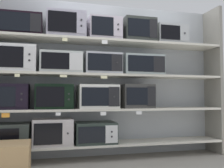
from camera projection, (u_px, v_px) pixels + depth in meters
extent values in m
cube|color=#9EA3A8|center=(108.00, 79.00, 3.72)|extent=(3.33, 0.04, 2.16)
cube|color=gray|center=(213.00, 80.00, 3.91)|extent=(0.05, 0.40, 2.16)
cube|color=beige|center=(112.00, 143.00, 3.46)|extent=(3.13, 0.40, 0.03)
cube|color=#2D342F|center=(11.00, 135.00, 3.15)|extent=(0.45, 0.41, 0.29)
cube|color=black|center=(4.00, 138.00, 2.93)|extent=(0.32, 0.01, 0.20)
cube|color=#2D342F|center=(24.00, 137.00, 2.99)|extent=(0.10, 0.01, 0.23)
cube|color=#BEB6B5|center=(53.00, 132.00, 3.27)|extent=(0.49, 0.38, 0.33)
cube|color=black|center=(48.00, 134.00, 3.07)|extent=(0.33, 0.01, 0.25)
cube|color=#BEB6B5|center=(68.00, 133.00, 3.13)|extent=(0.13, 0.01, 0.27)
cylinder|color=#262628|center=(68.00, 133.00, 3.12)|extent=(0.02, 0.01, 0.02)
cube|color=#26312C|center=(95.00, 133.00, 3.41)|extent=(0.54, 0.39, 0.28)
cube|color=black|center=(92.00, 135.00, 3.20)|extent=(0.34, 0.01, 0.20)
cube|color=silver|center=(112.00, 134.00, 3.26)|extent=(0.16, 0.01, 0.22)
cylinder|color=#262628|center=(112.00, 137.00, 3.25)|extent=(0.02, 0.01, 0.02)
cylinder|color=#262628|center=(112.00, 132.00, 3.25)|extent=(0.02, 0.01, 0.02)
cube|color=beige|center=(112.00, 109.00, 3.48)|extent=(3.13, 0.40, 0.03)
cube|color=black|center=(11.00, 97.00, 3.17)|extent=(0.43, 0.36, 0.31)
cube|color=black|center=(3.00, 97.00, 2.97)|extent=(0.27, 0.01, 0.23)
cube|color=black|center=(22.00, 97.00, 3.02)|extent=(0.13, 0.01, 0.25)
cylinder|color=#262628|center=(21.00, 100.00, 3.01)|extent=(0.02, 0.01, 0.02)
cylinder|color=#262628|center=(21.00, 94.00, 3.02)|extent=(0.02, 0.01, 0.02)
cube|color=black|center=(54.00, 97.00, 3.30)|extent=(0.47, 0.38, 0.31)
cube|color=black|center=(50.00, 97.00, 3.10)|extent=(0.33, 0.01, 0.24)
cube|color=black|center=(69.00, 97.00, 3.16)|extent=(0.11, 0.01, 0.25)
cylinder|color=#262628|center=(69.00, 99.00, 3.15)|extent=(0.02, 0.01, 0.02)
cylinder|color=#262628|center=(69.00, 94.00, 3.15)|extent=(0.02, 0.01, 0.02)
cube|color=silver|center=(97.00, 97.00, 3.44)|extent=(0.52, 0.41, 0.31)
cube|color=black|center=(95.00, 97.00, 3.22)|extent=(0.35, 0.01, 0.23)
cube|color=black|center=(114.00, 97.00, 3.29)|extent=(0.14, 0.01, 0.25)
cylinder|color=#262628|center=(114.00, 97.00, 3.28)|extent=(0.02, 0.01, 0.02)
cube|color=#343431|center=(136.00, 96.00, 3.58)|extent=(0.43, 0.38, 0.32)
cube|color=black|center=(137.00, 96.00, 3.38)|extent=(0.29, 0.01, 0.23)
cube|color=black|center=(151.00, 96.00, 3.43)|extent=(0.12, 0.01, 0.26)
cube|color=orange|center=(6.00, 115.00, 2.95)|extent=(0.09, 0.00, 0.05)
cube|color=white|center=(58.00, 114.00, 3.10)|extent=(0.06, 0.00, 0.04)
cube|color=white|center=(103.00, 114.00, 3.24)|extent=(0.07, 0.00, 0.05)
cube|color=white|center=(139.00, 113.00, 3.36)|extent=(0.07, 0.00, 0.04)
cube|color=beige|center=(112.00, 76.00, 3.51)|extent=(3.13, 0.40, 0.03)
cube|color=silver|center=(15.00, 59.00, 3.20)|extent=(0.51, 0.35, 0.33)
cube|color=black|center=(8.00, 57.00, 3.02)|extent=(0.35, 0.01, 0.25)
cube|color=silver|center=(29.00, 57.00, 3.08)|extent=(0.13, 0.01, 0.27)
cylinder|color=#262628|center=(29.00, 60.00, 3.07)|extent=(0.02, 0.01, 0.02)
cylinder|color=#262628|center=(29.00, 54.00, 3.07)|extent=(0.02, 0.01, 0.02)
cube|color=#B5BDB8|center=(61.00, 63.00, 3.34)|extent=(0.53, 0.40, 0.27)
cube|color=black|center=(55.00, 61.00, 3.13)|extent=(0.34, 0.01, 0.20)
cube|color=silver|center=(76.00, 61.00, 3.19)|extent=(0.16, 0.01, 0.21)
cube|color=#B5B9C1|center=(102.00, 64.00, 3.48)|extent=(0.49, 0.39, 0.28)
cube|color=black|center=(100.00, 62.00, 3.27)|extent=(0.31, 0.01, 0.22)
cube|color=black|center=(117.00, 63.00, 3.33)|extent=(0.15, 0.01, 0.22)
cylinder|color=#262628|center=(117.00, 63.00, 3.32)|extent=(0.02, 0.01, 0.02)
cube|color=#98A7A6|center=(141.00, 66.00, 3.62)|extent=(0.56, 0.42, 0.27)
cube|color=black|center=(141.00, 63.00, 3.39)|extent=(0.36, 0.01, 0.21)
cube|color=black|center=(159.00, 64.00, 3.46)|extent=(0.17, 0.01, 0.22)
cube|color=beige|center=(17.00, 75.00, 3.01)|extent=(0.06, 0.00, 0.04)
cube|color=beige|center=(63.00, 76.00, 3.14)|extent=(0.09, 0.00, 0.03)
cube|color=beige|center=(104.00, 77.00, 3.27)|extent=(0.09, 0.00, 0.04)
cube|color=beige|center=(112.00, 43.00, 3.53)|extent=(3.13, 0.40, 0.03)
cube|color=black|center=(19.00, 25.00, 3.24)|extent=(0.58, 0.33, 0.28)
cube|color=black|center=(12.00, 21.00, 3.06)|extent=(0.41, 0.01, 0.23)
cube|color=black|center=(36.00, 23.00, 3.13)|extent=(0.13, 0.01, 0.22)
cube|color=#9D99AA|center=(66.00, 26.00, 3.38)|extent=(0.50, 0.38, 0.34)
cube|color=black|center=(62.00, 22.00, 3.18)|extent=(0.35, 0.01, 0.26)
cube|color=#9D99AA|center=(81.00, 23.00, 3.24)|extent=(0.12, 0.01, 0.27)
cylinder|color=#262628|center=(81.00, 26.00, 3.23)|extent=(0.02, 0.01, 0.02)
cylinder|color=#262628|center=(81.00, 20.00, 3.23)|extent=(0.02, 0.01, 0.02)
cube|color=#BCB2BF|center=(104.00, 30.00, 3.51)|extent=(0.44, 0.38, 0.30)
cube|color=black|center=(103.00, 26.00, 3.31)|extent=(0.29, 0.01, 0.24)
cube|color=#BCB2BF|center=(118.00, 27.00, 3.36)|extent=(0.12, 0.01, 0.24)
cylinder|color=#262628|center=(118.00, 29.00, 3.35)|extent=(0.02, 0.01, 0.02)
cylinder|color=#262628|center=(118.00, 24.00, 3.35)|extent=(0.02, 0.01, 0.02)
cube|color=#2F332F|center=(137.00, 32.00, 3.64)|extent=(0.44, 0.41, 0.32)
cube|color=black|center=(139.00, 27.00, 3.42)|extent=(0.30, 0.01, 0.24)
cube|color=black|center=(153.00, 29.00, 3.47)|extent=(0.11, 0.01, 0.26)
cube|color=#A1A5A7|center=(169.00, 35.00, 3.76)|extent=(0.46, 0.33, 0.27)
cube|color=black|center=(171.00, 32.00, 3.58)|extent=(0.29, 0.01, 0.20)
cube|color=#A1A5A7|center=(184.00, 33.00, 3.63)|extent=(0.14, 0.01, 0.22)
cylinder|color=#262628|center=(185.00, 33.00, 3.62)|extent=(0.02, 0.01, 0.02)
cube|color=beige|center=(65.00, 39.00, 3.17)|extent=(0.06, 0.00, 0.04)
cube|color=white|center=(105.00, 42.00, 3.29)|extent=(0.07, 0.00, 0.05)
cube|color=tan|center=(7.00, 161.00, 2.57)|extent=(0.44, 0.44, 0.36)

